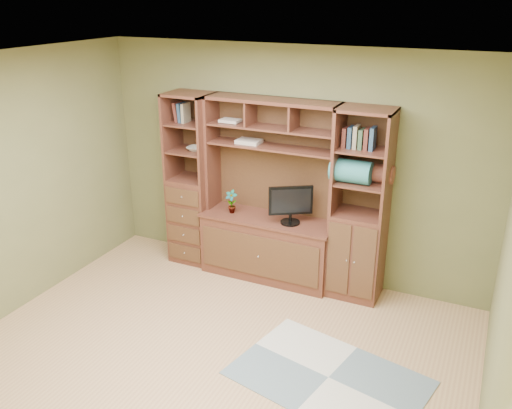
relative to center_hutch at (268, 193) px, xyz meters
The scene contains 11 objects.
room 1.76m from the center_hutch, 84.67° to the right, with size 4.60×4.10×2.64m.
center_hutch is the anchor object (origin of this frame).
left_tower 1.00m from the center_hutch, behind, with size 0.50×0.45×2.05m, color #542A1D.
right_tower 1.03m from the center_hutch, ahead, with size 0.55×0.45×2.05m, color #542A1D.
rug 2.14m from the center_hutch, 50.02° to the right, with size 1.58×1.05×0.01m, color #9CA1A1.
monitor 0.29m from the center_hutch, ahead, with size 0.48×0.21×0.59m, color black.
orchid 0.47m from the center_hutch, behind, with size 0.14×0.10×0.27m, color #A85C39.
magazines 0.61m from the center_hutch, 161.68° to the left, with size 0.26×0.19×0.04m, color #B8AA9C.
bowl 1.01m from the center_hutch, behind, with size 0.19×0.19×0.05m, color beige.
blanket_teal 0.99m from the center_hutch, ahead, with size 0.41×0.24×0.24m, color teal.
blanket_red 1.21m from the center_hutch, ahead, with size 0.33×0.19×0.19m, color brown.
Camera 1 is at (2.07, -3.40, 3.10)m, focal length 38.00 mm.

